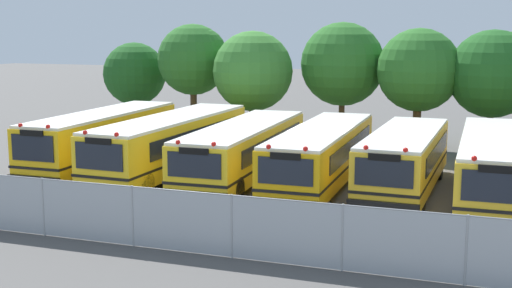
{
  "coord_description": "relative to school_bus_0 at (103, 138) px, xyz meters",
  "views": [
    {
      "loc": [
        6.82,
        -27.17,
        6.49
      ],
      "look_at": [
        -2.83,
        0.0,
        1.6
      ],
      "focal_mm": 47.88,
      "sensor_mm": 36.0,
      "label": 1
    }
  ],
  "objects": [
    {
      "name": "school_bus_5",
      "position": [
        17.28,
        -0.3,
        -0.07
      ],
      "size": [
        2.72,
        11.1,
        2.64
      ],
      "rotation": [
        0.0,
        0.0,
        3.16
      ],
      "color": "yellow",
      "rests_on": "ground_plane"
    },
    {
      "name": "school_bus_0",
      "position": [
        0.0,
        0.0,
        0.0
      ],
      "size": [
        2.53,
        10.62,
        2.78
      ],
      "rotation": [
        0.0,
        0.0,
        3.15
      ],
      "color": "yellow",
      "rests_on": "ground_plane"
    },
    {
      "name": "ground_plane",
      "position": [
        10.42,
        -0.03,
        -1.46
      ],
      "size": [
        160.0,
        160.0,
        0.0
      ],
      "primitive_type": "plane",
      "color": "#514F4C"
    },
    {
      "name": "tree_3",
      "position": [
        8.86,
        10.79,
        3.02
      ],
      "size": [
        4.71,
        4.71,
        6.87
      ],
      "color": "#4C3823",
      "rests_on": "ground_plane"
    },
    {
      "name": "tree_1",
      "position": [
        -0.03,
        10.47,
        3.27
      ],
      "size": [
        4.27,
        4.27,
        6.78
      ],
      "color": "#4C3823",
      "rests_on": "ground_plane"
    },
    {
      "name": "traffic_cone",
      "position": [
        16.07,
        -8.33,
        -1.22
      ],
      "size": [
        0.37,
        0.37,
        0.49
      ],
      "primitive_type": "cone",
      "color": "#EA5914",
      "rests_on": "ground_plane"
    },
    {
      "name": "school_bus_3",
      "position": [
        10.48,
        0.01,
        -0.11
      ],
      "size": [
        2.61,
        11.13,
        2.56
      ],
      "rotation": [
        0.0,
        0.0,
        3.16
      ],
      "color": "#EAA80C",
      "rests_on": "ground_plane"
    },
    {
      "name": "chainlink_fence",
      "position": [
        10.32,
        -9.78,
        -0.49
      ],
      "size": [
        25.64,
        0.07,
        1.87
      ],
      "color": "#9EA0A3",
      "rests_on": "ground_plane"
    },
    {
      "name": "tree_2",
      "position": [
        4.16,
        9.38,
        2.62
      ],
      "size": [
        4.55,
        4.55,
        6.38
      ],
      "color": "#4C3823",
      "rests_on": "ground_plane"
    },
    {
      "name": "tree_5",
      "position": [
        17.12,
        10.15,
        2.85
      ],
      "size": [
        4.6,
        4.55,
        6.46
      ],
      "color": "#4C3823",
      "rests_on": "ground_plane"
    },
    {
      "name": "school_bus_1",
      "position": [
        3.56,
        -0.04,
        -0.02
      ],
      "size": [
        2.84,
        11.62,
        2.73
      ],
      "rotation": [
        0.0,
        0.0,
        3.11
      ],
      "color": "yellow",
      "rests_on": "ground_plane"
    },
    {
      "name": "tree_0",
      "position": [
        -4.66,
        11.32,
        2.26
      ],
      "size": [
        3.97,
        3.97,
        5.63
      ],
      "color": "#4C3823",
      "rests_on": "ground_plane"
    },
    {
      "name": "school_bus_2",
      "position": [
        6.98,
        0.09,
        -0.13
      ],
      "size": [
        2.88,
        11.24,
        2.52
      ],
      "rotation": [
        0.0,
        0.0,
        3.17
      ],
      "color": "yellow",
      "rests_on": "ground_plane"
    },
    {
      "name": "tree_4",
      "position": [
        13.08,
        9.93,
        2.83
      ],
      "size": [
        4.42,
        4.42,
        6.53
      ],
      "color": "#4C3823",
      "rests_on": "ground_plane"
    },
    {
      "name": "school_bus_4",
      "position": [
        13.88,
        0.02,
        -0.1
      ],
      "size": [
        2.67,
        9.54,
        2.58
      ],
      "rotation": [
        0.0,
        0.0,
        3.12
      ],
      "color": "yellow",
      "rests_on": "ground_plane"
    }
  ]
}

